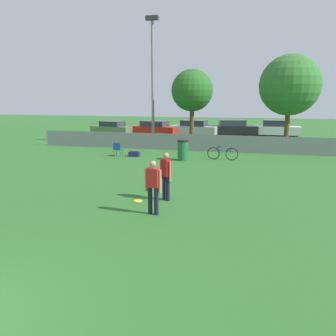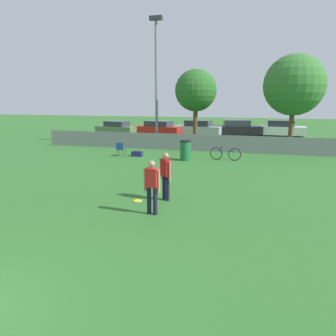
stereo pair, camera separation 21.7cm
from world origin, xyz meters
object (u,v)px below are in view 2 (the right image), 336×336
object	(u,v)px
parked_car_olive	(117,128)
parked_car_silver	(198,128)
frisbee_disc	(138,201)
trash_bin	(185,150)
player_defender_red	(166,174)
parked_car_red	(159,128)
light_pole	(156,72)
parked_car_dark	(236,128)
bicycle_sideline	(225,154)
tree_far_right	(294,85)
gear_bag_sideline	(137,154)
tree_near_pole	(196,91)
player_thrower_red	(152,184)
folding_chair_sideline	(121,148)
parked_car_white	(281,129)

from	to	relation	value
parked_car_olive	parked_car_silver	size ratio (longest dim) A/B	0.94
frisbee_disc	trash_bin	world-z (taller)	trash_bin
player_defender_red	parked_car_red	xyz separation A→B (m)	(-6.32, 19.56, -0.25)
light_pole	frisbee_disc	distance (m)	14.64
parked_car_silver	parked_car_dark	xyz separation A→B (m)	(3.41, 1.17, 0.00)
frisbee_disc	parked_car_dark	distance (m)	21.60
light_pole	bicycle_sideline	bearing A→B (deg)	-40.57
frisbee_disc	parked_car_dark	size ratio (longest dim) A/B	0.06
tree_far_right	bicycle_sideline	distance (m)	8.08
parked_car_olive	parked_car_silver	distance (m)	7.82
player_defender_red	bicycle_sideline	size ratio (longest dim) A/B	0.93
light_pole	gear_bag_sideline	bearing A→B (deg)	-86.36
parked_car_silver	tree_far_right	bearing A→B (deg)	-31.89
player_defender_red	parked_car_olive	size ratio (longest dim) A/B	0.38
parked_car_olive	parked_car_red	distance (m)	4.08
parked_car_olive	gear_bag_sideline	bearing A→B (deg)	-50.11
tree_near_pole	player_defender_red	world-z (taller)	tree_near_pole
player_thrower_red	parked_car_olive	world-z (taller)	player_thrower_red
folding_chair_sideline	parked_car_white	distance (m)	17.12
tree_near_pole	tree_far_right	size ratio (longest dim) A/B	0.86
light_pole	parked_car_white	bearing A→B (deg)	44.21
player_thrower_red	tree_near_pole	bearing A→B (deg)	102.67
bicycle_sideline	parked_car_silver	size ratio (longest dim) A/B	0.39
parked_car_dark	parked_car_olive	bearing A→B (deg)	179.78
parked_car_red	parked_car_silver	bearing A→B (deg)	15.96
tree_far_right	frisbee_disc	world-z (taller)	tree_far_right
tree_near_pole	folding_chair_sideline	xyz separation A→B (m)	(-3.45, -5.59, -3.48)
player_thrower_red	parked_car_red	world-z (taller)	player_thrower_red
tree_far_right	parked_car_red	world-z (taller)	tree_far_right
tree_far_right	bicycle_sideline	bearing A→B (deg)	-123.09
tree_near_pole	parked_car_olive	world-z (taller)	tree_near_pole
light_pole	bicycle_sideline	size ratio (longest dim) A/B	5.18
gear_bag_sideline	parked_car_white	world-z (taller)	parked_car_white
tree_near_pole	bicycle_sideline	bearing A→B (deg)	-62.21
folding_chair_sideline	bicycle_sideline	xyz separation A→B (m)	(6.20, 0.37, -0.10)
bicycle_sideline	parked_car_olive	xyz separation A→B (m)	(-11.51, 10.86, 0.28)
frisbee_disc	player_defender_red	bearing A→B (deg)	24.33
bicycle_sideline	parked_car_silver	distance (m)	12.47
tree_near_pole	parked_car_white	xyz separation A→B (m)	(6.38, 8.43, -3.25)
player_defender_red	gear_bag_sideline	xyz separation A→B (m)	(-4.07, 7.91, -0.77)
frisbee_disc	parked_car_olive	xyz separation A→B (m)	(-9.49, 19.33, 0.63)
parked_car_olive	player_thrower_red	bearing A→B (deg)	-52.89
tree_near_pole	trash_bin	distance (m)	6.81
light_pole	parked_car_red	distance (m)	8.39
trash_bin	parked_car_red	xyz separation A→B (m)	(-5.33, 12.14, 0.10)
parked_car_olive	parked_car_dark	xyz separation A→B (m)	(11.17, 2.20, 0.07)
bicycle_sideline	parked_car_white	size ratio (longest dim) A/B	0.39
parked_car_red	parked_car_dark	world-z (taller)	parked_car_dark
bicycle_sideline	trash_bin	world-z (taller)	trash_bin
frisbee_disc	bicycle_sideline	world-z (taller)	bicycle_sideline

